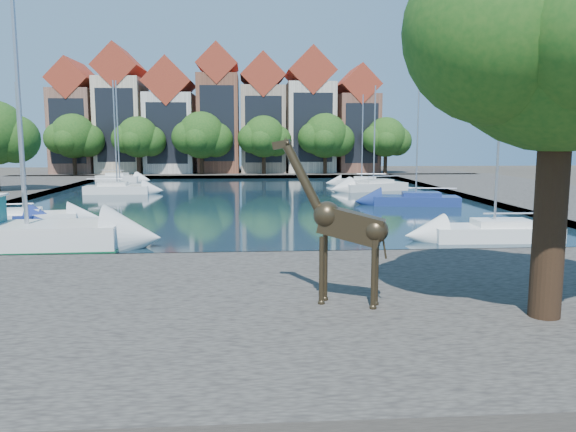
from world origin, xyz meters
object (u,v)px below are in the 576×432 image
plane_tree (567,30)px  giraffe_statue (342,224)px  sailboat_right_a (494,229)px  sailboat_left_a (24,216)px

plane_tree → giraffe_statue: 7.31m
plane_tree → sailboat_right_a: size_ratio=1.03×
plane_tree → giraffe_statue: bearing=163.8°
giraffe_statue → sailboat_left_a: (-15.68, 18.55, -2.17)m
plane_tree → sailboat_right_a: bearing=71.4°
giraffe_statue → sailboat_right_a: bearing=50.2°
giraffe_statue → sailboat_left_a: bearing=130.2°
giraffe_statue → plane_tree: bearing=-16.2°
giraffe_statue → sailboat_left_a: size_ratio=0.56×
giraffe_statue → sailboat_right_a: size_ratio=0.44×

